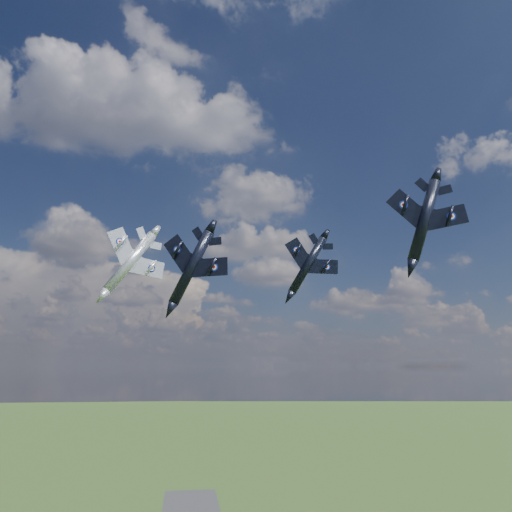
{
  "coord_description": "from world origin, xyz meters",
  "views": [
    {
      "loc": [
        -5.62,
        -54.97,
        68.05
      ],
      "look_at": [
        4.29,
        15.12,
        83.77
      ],
      "focal_mm": 35.0,
      "sensor_mm": 36.0,
      "label": 1
    }
  ],
  "objects": [
    {
      "name": "jet_lead_navy",
      "position": [
        -5.01,
        10.9,
        81.06
      ],
      "size": [
        15.15,
        17.45,
        7.41
      ],
      "primitive_type": null,
      "rotation": [
        0.0,
        0.46,
        -0.35
      ],
      "color": "black"
    },
    {
      "name": "jet_right_navy",
      "position": [
        20.4,
        -4.85,
        83.96
      ],
      "size": [
        13.58,
        15.63,
        5.55
      ],
      "primitive_type": null,
      "rotation": [
        0.0,
        0.32,
        -0.34
      ],
      "color": "black"
    },
    {
      "name": "jet_high_navy",
      "position": [
        16.16,
        31.68,
        86.14
      ],
      "size": [
        14.32,
        17.79,
        8.63
      ],
      "primitive_type": null,
      "rotation": [
        0.0,
        0.54,
        -0.2
      ],
      "color": "black"
    },
    {
      "name": "jet_left_silver",
      "position": [
        -14.39,
        22.76,
        83.93
      ],
      "size": [
        16.84,
        19.3,
        9.35
      ],
      "primitive_type": null,
      "rotation": [
        0.0,
        0.61,
        0.41
      ],
      "color": "#A5A9AF"
    }
  ]
}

